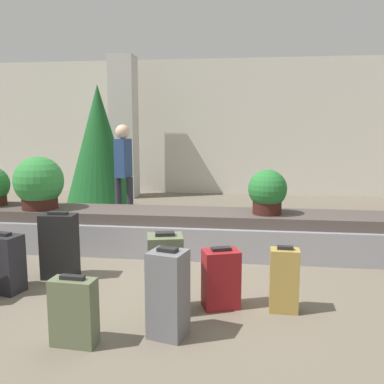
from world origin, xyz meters
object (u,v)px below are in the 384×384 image
at_px(suitcase_7, 168,294).
at_px(suitcase_1, 284,280).
at_px(suitcase_4, 74,312).
at_px(pillar, 124,128).
at_px(suitcase_2, 165,274).
at_px(traveler_0, 123,166).
at_px(suitcase_6, 60,246).
at_px(decorated_tree, 99,144).
at_px(potted_plant_2, 39,184).
at_px(potted_plant_0, 267,192).
at_px(suitcase_5, 2,263).
at_px(suitcase_3, 221,279).

bearing_deg(suitcase_7, suitcase_1, 46.91).
bearing_deg(suitcase_4, pillar, 106.93).
relative_size(suitcase_2, traveler_0, 0.44).
distance_m(pillar, suitcase_2, 6.56).
bearing_deg(pillar, suitcase_6, -81.16).
relative_size(traveler_0, decorated_tree, 0.69).
height_order(pillar, decorated_tree, pillar).
bearing_deg(potted_plant_2, suitcase_4, -58.64).
bearing_deg(suitcase_2, decorated_tree, 102.11).
bearing_deg(suitcase_7, pillar, 124.02).
relative_size(suitcase_7, potted_plant_0, 1.28).
distance_m(suitcase_5, suitcase_6, 0.60).
xyz_separation_m(suitcase_1, decorated_tree, (-3.19, 4.27, 1.01)).
bearing_deg(potted_plant_2, suitcase_2, -41.01).
distance_m(traveler_0, decorated_tree, 1.42).
xyz_separation_m(suitcase_1, potted_plant_2, (-3.08, 1.62, 0.59)).
height_order(suitcase_5, potted_plant_0, potted_plant_0).
relative_size(suitcase_4, suitcase_5, 0.90).
bearing_deg(suitcase_1, pillar, 119.68).
bearing_deg(suitcase_5, suitcase_7, -8.12).
relative_size(suitcase_3, decorated_tree, 0.23).
relative_size(pillar, suitcase_7, 4.47).
xyz_separation_m(suitcase_5, traveler_0, (0.35, 3.04, 0.70)).
relative_size(suitcase_2, suitcase_3, 1.30).
bearing_deg(traveler_0, suitcase_3, -141.44).
distance_m(pillar, traveler_0, 2.94).
distance_m(suitcase_5, potted_plant_2, 1.66).
distance_m(suitcase_1, potted_plant_0, 1.74).
xyz_separation_m(suitcase_6, potted_plant_0, (2.24, 1.11, 0.46)).
bearing_deg(traveler_0, suitcase_7, -150.35).
xyz_separation_m(suitcase_3, suitcase_6, (-1.77, 0.54, 0.08)).
relative_size(suitcase_2, suitcase_4, 1.34).
distance_m(suitcase_5, potted_plant_0, 3.11).
bearing_deg(suitcase_7, potted_plant_0, 84.40).
xyz_separation_m(potted_plant_2, traveler_0, (0.70, 1.53, 0.11)).
xyz_separation_m(pillar, potted_plant_0, (3.08, -4.25, -0.78)).
bearing_deg(suitcase_2, traveler_0, 98.29).
relative_size(pillar, suitcase_6, 4.37).
distance_m(pillar, suitcase_4, 7.03).
xyz_separation_m(suitcase_3, traveler_0, (-1.82, 3.13, 0.72)).
xyz_separation_m(suitcase_3, suitcase_4, (-1.04, -0.82, -0.01)).
distance_m(suitcase_6, potted_plant_2, 1.40).
relative_size(suitcase_7, traveler_0, 0.43).
bearing_deg(suitcase_6, potted_plant_0, 23.56).
height_order(pillar, suitcase_3, pillar).
bearing_deg(traveler_0, suitcase_2, -149.47).
relative_size(suitcase_1, potted_plant_2, 0.85).
relative_size(suitcase_2, potted_plant_2, 1.04).
xyz_separation_m(suitcase_4, decorated_tree, (-1.58, 5.08, 1.04)).
distance_m(suitcase_2, potted_plant_0, 2.11).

